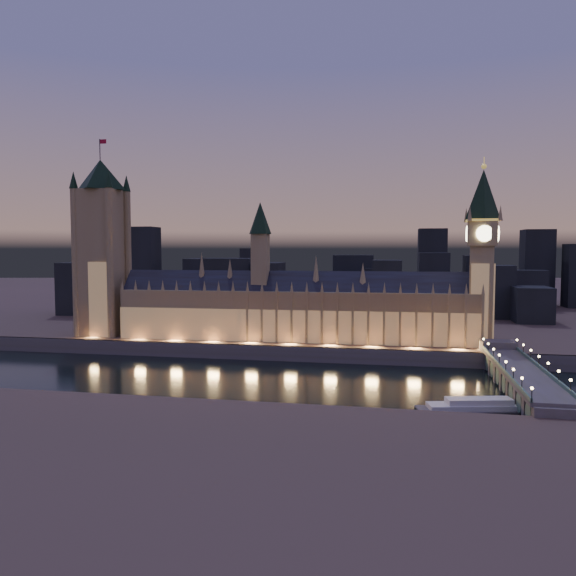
% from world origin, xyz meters
% --- Properties ---
extents(ground_plane, '(2000.00, 2000.00, 0.00)m').
position_xyz_m(ground_plane, '(0.00, 0.00, 0.00)').
color(ground_plane, black).
rests_on(ground_plane, ground).
extents(north_bank, '(2000.00, 960.00, 8.00)m').
position_xyz_m(north_bank, '(0.00, 520.00, 4.00)').
color(north_bank, '#4B3C2F').
rests_on(north_bank, ground).
extents(embankment_wall, '(2000.00, 2.50, 8.00)m').
position_xyz_m(embankment_wall, '(0.00, 41.00, 4.00)').
color(embankment_wall, '#524F43').
rests_on(embankment_wall, ground).
extents(palace_of_westminster, '(202.00, 25.39, 78.00)m').
position_xyz_m(palace_of_westminster, '(6.73, 61.75, 26.37)').
color(palace_of_westminster, '#9A8050').
rests_on(palace_of_westminster, north_bank).
extents(victoria_tower, '(31.68, 31.68, 116.55)m').
position_xyz_m(victoria_tower, '(-110.00, 61.92, 65.73)').
color(victoria_tower, '#9A8050').
rests_on(victoria_tower, north_bank).
extents(elizabeth_tower, '(18.00, 18.00, 99.63)m').
position_xyz_m(elizabeth_tower, '(108.00, 61.92, 63.34)').
color(elizabeth_tower, '#9A8050').
rests_on(elizabeth_tower, north_bank).
extents(westminster_bridge, '(16.66, 113.00, 15.90)m').
position_xyz_m(westminster_bridge, '(114.40, -3.46, 6.00)').
color(westminster_bridge, '#524F43').
rests_on(westminster_bridge, ground).
extents(river_boat, '(46.56, 20.29, 4.50)m').
position_xyz_m(river_boat, '(94.03, -35.15, 1.56)').
color(river_boat, '#524F43').
rests_on(river_boat, ground).
extents(city_backdrop, '(471.79, 215.63, 74.35)m').
position_xyz_m(city_backdrop, '(32.34, 246.79, 30.11)').
color(city_backdrop, black).
rests_on(city_backdrop, north_bank).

